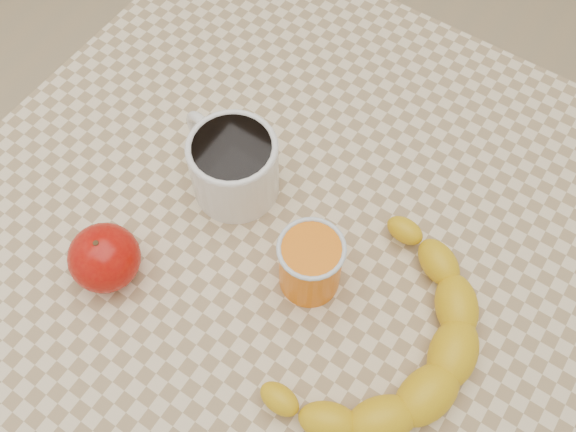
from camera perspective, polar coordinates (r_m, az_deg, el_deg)
The scene contains 6 objects.
ground at distance 1.47m, azimuth 0.00°, elevation -14.50°, with size 3.00×3.00×0.00m, color tan.
table at distance 0.85m, azimuth 0.00°, elevation -3.44°, with size 0.80×0.80×0.75m.
coffee_mug at distance 0.76m, azimuth -4.96°, elevation 4.66°, with size 0.16×0.13×0.09m.
orange_juice_glass at distance 0.70m, azimuth 2.00°, elevation -4.27°, with size 0.07×0.07×0.09m.
apple at distance 0.74m, azimuth -16.00°, elevation -3.59°, with size 0.10×0.10×0.07m.
banana at distance 0.69m, azimuth 8.28°, elevation -10.80°, with size 0.29×0.36×0.05m, color gold, non-canonical shape.
Camera 1 is at (0.20, -0.30, 1.43)m, focal length 40.00 mm.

